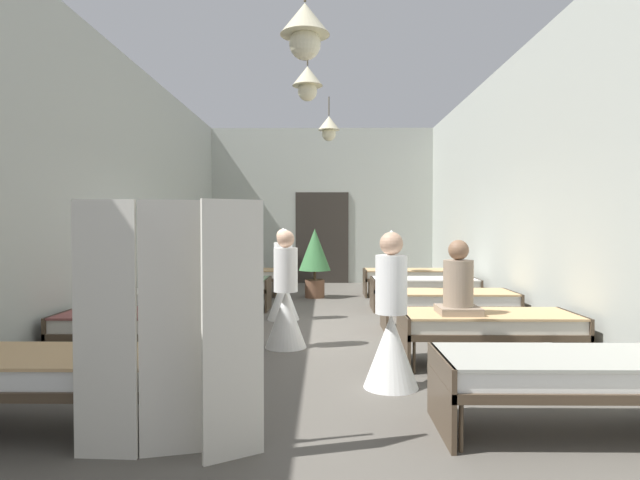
{
  "coord_description": "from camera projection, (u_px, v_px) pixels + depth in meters",
  "views": [
    {
      "loc": [
        0.09,
        -7.71,
        1.53
      ],
      "look_at": [
        0.0,
        1.27,
        1.28
      ],
      "focal_mm": 29.88,
      "sensor_mm": 36.0,
      "label": 1
    }
  ],
  "objects": [
    {
      "name": "patient_seated_secondary",
      "position": [
        458.0,
        287.0,
        5.74
      ],
      "size": [
        0.44,
        0.44,
        0.8
      ],
      "color": "gray",
      "rests_on": "bed_right_row_1"
    },
    {
      "name": "bed_left_row_0",
      "position": [
        61.0,
        372.0,
        3.96
      ],
      "size": [
        1.9,
        0.84,
        0.57
      ],
      "color": "#473828",
      "rests_on": "ground"
    },
    {
      "name": "patient_seated_primary",
      "position": [
        180.0,
        285.0,
        5.9
      ],
      "size": [
        0.44,
        0.44,
        0.8
      ],
      "color": "gray",
      "rests_on": "bed_left_row_1"
    },
    {
      "name": "privacy_screen",
      "position": [
        170.0,
        329.0,
        3.49
      ],
      "size": [
        1.24,
        0.25,
        1.7
      ],
      "rotation": [
        0.0,
        0.0,
        0.25
      ],
      "color": "silver",
      "rests_on": "ground"
    },
    {
      "name": "bed_right_row_3",
      "position": [
        424.0,
        286.0,
        9.62
      ],
      "size": [
        1.9,
        0.84,
        0.57
      ],
      "color": "#473828",
      "rests_on": "ground"
    },
    {
      "name": "bed_right_row_2",
      "position": [
        448.0,
        300.0,
        7.72
      ],
      "size": [
        1.9,
        0.84,
        0.57
      ],
      "color": "#473828",
      "rests_on": "ground"
    },
    {
      "name": "potted_plant",
      "position": [
        315.0,
        255.0,
        11.22
      ],
      "size": [
        0.67,
        0.67,
        1.46
      ],
      "color": "brown",
      "rests_on": "ground"
    },
    {
      "name": "nurse_far_aisle",
      "position": [
        283.0,
        287.0,
        8.62
      ],
      "size": [
        0.52,
        0.52,
        1.49
      ],
      "rotation": [
        0.0,
        0.0,
        2.28
      ],
      "color": "white",
      "rests_on": "ground"
    },
    {
      "name": "bed_left_row_2",
      "position": [
        191.0,
        300.0,
        7.76
      ],
      "size": [
        1.9,
        0.84,
        0.57
      ],
      "color": "#473828",
      "rests_on": "ground"
    },
    {
      "name": "bed_right_row_0",
      "position": [
        567.0,
        373.0,
        3.93
      ],
      "size": [
        1.9,
        0.84,
        0.57
      ],
      "color": "#473828",
      "rests_on": "ground"
    },
    {
      "name": "bed_right_row_4",
      "position": [
        408.0,
        276.0,
        11.52
      ],
      "size": [
        1.9,
        0.84,
        0.57
      ],
      "color": "#473828",
      "rests_on": "ground"
    },
    {
      "name": "ground_plane",
      "position": [
        319.0,
        334.0,
        7.76
      ],
      "size": [
        6.46,
        13.38,
        0.1
      ],
      "primitive_type": "cube",
      "color": "#59544C"
    },
    {
      "name": "room_shell",
      "position": [
        320.0,
        194.0,
        9.0
      ],
      "size": [
        6.26,
        12.98,
        4.1
      ],
      "color": "#B2B7AD",
      "rests_on": "ground"
    },
    {
      "name": "nurse_near_aisle",
      "position": [
        286.0,
        305.0,
        6.65
      ],
      "size": [
        0.52,
        0.52,
        1.49
      ],
      "rotation": [
        0.0,
        0.0,
        0.13
      ],
      "color": "white",
      "rests_on": "ground"
    },
    {
      "name": "bed_left_row_4",
      "position": [
        235.0,
        275.0,
        11.56
      ],
      "size": [
        1.9,
        0.84,
        0.57
      ],
      "color": "#473828",
      "rests_on": "ground"
    },
    {
      "name": "nurse_mid_aisle",
      "position": [
        391.0,
        332.0,
        5.01
      ],
      "size": [
        0.52,
        0.52,
        1.49
      ],
      "rotation": [
        0.0,
        0.0,
        2.52
      ],
      "color": "white",
      "rests_on": "ground"
    },
    {
      "name": "bed_left_row_1",
      "position": [
        147.0,
        324.0,
        5.86
      ],
      "size": [
        1.9,
        0.84,
        0.57
      ],
      "color": "#473828",
      "rests_on": "ground"
    },
    {
      "name": "bed_right_row_1",
      "position": [
        488.0,
        325.0,
        5.82
      ],
      "size": [
        1.9,
        0.84,
        0.57
      ],
      "color": "#473828",
      "rests_on": "ground"
    },
    {
      "name": "bed_left_row_3",
      "position": [
        217.0,
        285.0,
        9.66
      ],
      "size": [
        1.9,
        0.84,
        0.57
      ],
      "color": "#473828",
      "rests_on": "ground"
    }
  ]
}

